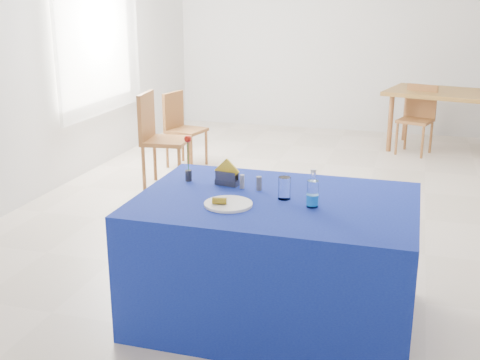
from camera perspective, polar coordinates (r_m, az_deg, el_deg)
name	(u,v)px	position (r m, az deg, el deg)	size (l,w,h in m)	color
floor	(300,208)	(5.59, 5.73, -2.61)	(7.00, 7.00, 0.00)	beige
room_shell	(306,12)	(5.27, 6.31, 15.58)	(7.00, 7.00, 7.00)	silver
window_pane	(94,27)	(6.90, -13.71, 13.91)	(0.04, 1.50, 1.60)	white
curtain	(99,27)	(6.86, -13.19, 13.93)	(0.04, 1.75, 1.85)	white
plate	(228,204)	(3.35, -1.12, -2.30)	(0.27, 0.27, 0.01)	white
drinking_glass	(284,188)	(3.45, 4.23, -0.77)	(0.07, 0.07, 0.13)	white
salt_shaker	(242,182)	(3.63, 0.20, -0.15)	(0.03, 0.03, 0.09)	gray
pepper_shaker	(259,183)	(3.60, 1.82, -0.32)	(0.03, 0.03, 0.09)	#5B5B60
blue_table	(275,259)	(3.61, 3.33, -7.49)	(1.60, 1.10, 0.76)	navy
water_bottle	(313,194)	(3.34, 6.89, -1.37)	(0.07, 0.07, 0.21)	white
napkin_holder	(227,177)	(3.70, -1.24, 0.25)	(0.16, 0.08, 0.17)	#37383C
rose_vase	(188,160)	(3.77, -4.93, 1.94)	(0.05, 0.05, 0.29)	#242529
oak_table	(449,98)	(7.87, 19.18, 7.39)	(1.62, 1.24, 0.76)	olive
chair_bg_left	(418,114)	(7.72, 16.51, 6.01)	(0.47, 0.47, 0.84)	#985B2C
chair_win_a	(157,133)	(6.11, -7.85, 4.43)	(0.48, 0.48, 0.96)	#985B2C
chair_win_b	(181,124)	(6.87, -5.66, 5.32)	(0.44, 0.44, 0.84)	#985B2C
banana_pieces	(220,201)	(3.33, -1.93, -1.98)	(0.09, 0.05, 0.04)	yellow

